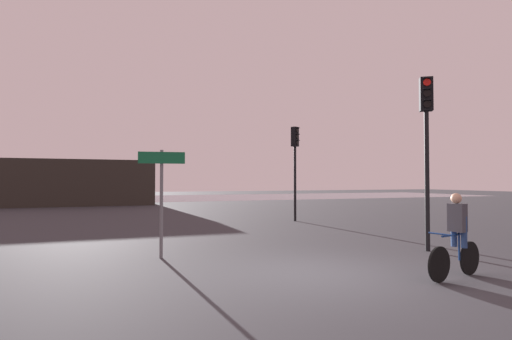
{
  "coord_description": "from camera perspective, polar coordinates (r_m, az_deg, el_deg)",
  "views": [
    {
      "loc": [
        -3.97,
        -7.0,
        1.86
      ],
      "look_at": [
        0.5,
        5.0,
        2.2
      ],
      "focal_mm": 28.0,
      "sensor_mm": 36.0,
      "label": 1
    }
  ],
  "objects": [
    {
      "name": "traffic_light_near_right",
      "position": [
        11.59,
        23.18,
        5.23
      ],
      "size": [
        0.4,
        0.42,
        4.62
      ],
      "rotation": [
        0.0,
        0.0,
        2.57
      ],
      "color": "black",
      "rests_on": "ground"
    },
    {
      "name": "traffic_light_far_right",
      "position": [
        18.49,
        5.6,
        2.08
      ],
      "size": [
        0.4,
        0.42,
        4.34
      ],
      "rotation": [
        0.0,
        0.0,
        3.67
      ],
      "color": "black",
      "rests_on": "ground"
    },
    {
      "name": "direction_sign_post",
      "position": [
        9.86,
        -13.35,
        -2.44
      ],
      "size": [
        1.09,
        0.18,
        2.6
      ],
      "rotation": [
        0.0,
        0.0,
        3.01
      ],
      "color": "slate",
      "rests_on": "ground"
    },
    {
      "name": "water_strip",
      "position": [
        43.05,
        -15.16,
        -3.93
      ],
      "size": [
        80.0,
        16.0,
        0.01
      ],
      "primitive_type": "cube",
      "color": "slate",
      "rests_on": "ground"
    },
    {
      "name": "ground_plane",
      "position": [
        8.26,
        9.19,
        -14.53
      ],
      "size": [
        120.0,
        120.0,
        0.0
      ],
      "primitive_type": "plane",
      "color": "#333338"
    },
    {
      "name": "distant_building",
      "position": [
        32.98,
        -26.14,
        -1.65
      ],
      "size": [
        13.28,
        4.0,
        3.39
      ],
      "primitive_type": "cube",
      "color": "#2D2823",
      "rests_on": "ground"
    },
    {
      "name": "cyclist",
      "position": [
        8.62,
        26.72,
        -8.3
      ],
      "size": [
        1.67,
        0.56,
        1.62
      ],
      "rotation": [
        0.0,
        0.0,
        1.81
      ],
      "color": "black",
      "rests_on": "ground"
    }
  ]
}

